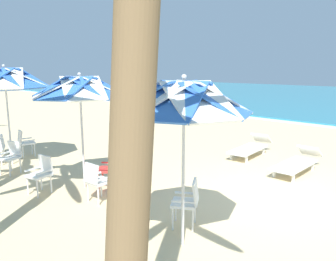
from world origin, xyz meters
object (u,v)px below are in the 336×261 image
plastic_chair_5 (11,155)px  sun_lounger_2 (251,147)px  beach_umbrella_0 (184,100)px  beach_umbrella_1 (80,88)px  beach_umbrella_2 (5,79)px  sun_lounger_1 (297,162)px  plastic_chair_1 (97,180)px  plastic_chair_2 (41,172)px  plastic_chair_0 (188,200)px  plastic_chair_4 (25,141)px  palm_tree_2 (131,75)px  plastic_chair_3 (110,167)px

plastic_chair_5 → sun_lounger_2: 7.13m
beach_umbrella_0 → beach_umbrella_1: bearing=175.6°
sun_lounger_2 → beach_umbrella_2: bearing=-127.6°
beach_umbrella_1 → sun_lounger_1: (3.08, 4.72, -2.07)m
plastic_chair_1 → plastic_chair_2: (-1.32, -0.60, 0.00)m
sun_lounger_2 → plastic_chair_0: bearing=-70.8°
plastic_chair_4 → plastic_chair_5: 1.75m
plastic_chair_5 → palm_tree_2: palm_tree_2 is taller
beach_umbrella_1 → plastic_chair_4: bearing=177.9°
beach_umbrella_1 → palm_tree_2: bearing=-26.3°
plastic_chair_2 → sun_lounger_1: plastic_chair_2 is taller
plastic_chair_4 → sun_lounger_2: size_ratio=0.39×
plastic_chair_3 → beach_umbrella_2: bearing=-165.8°
plastic_chair_1 → sun_lounger_1: size_ratio=0.40×
plastic_chair_3 → sun_lounger_1: 5.03m
plastic_chair_2 → plastic_chair_3: (0.81, 1.30, 0.00)m
plastic_chair_2 → palm_tree_2: (5.14, -1.49, 2.24)m
plastic_chair_1 → sun_lounger_2: bearing=86.8°
sun_lounger_2 → palm_tree_2: bearing=-65.5°
plastic_chair_0 → plastic_chair_5: size_ratio=1.00×
beach_umbrella_1 → plastic_chair_4: (-3.80, 0.14, -1.85)m
plastic_chair_1 → plastic_chair_4: 4.77m
beach_umbrella_1 → plastic_chair_4: beach_umbrella_1 is taller
plastic_chair_2 → beach_umbrella_2: 3.51m
plastic_chair_5 → palm_tree_2: (7.10, -1.55, 2.24)m
beach_umbrella_2 → sun_lounger_1: beach_umbrella_2 is taller
plastic_chair_0 → beach_umbrella_1: bearing=-175.0°
beach_umbrella_1 → plastic_chair_5: (-2.33, -0.80, -1.85)m
plastic_chair_2 → plastic_chair_4: same height
beach_umbrella_1 → plastic_chair_2: (-0.37, -0.86, -1.85)m
beach_umbrella_0 → plastic_chair_5: (-5.71, -0.55, -1.84)m
plastic_chair_1 → palm_tree_2: palm_tree_2 is taller
plastic_chair_3 → sun_lounger_1: bearing=58.3°
beach_umbrella_0 → beach_umbrella_2: 6.62m
plastic_chair_1 → plastic_chair_3: (-0.51, 0.70, 0.00)m
sun_lounger_1 → plastic_chair_4: bearing=-146.4°
beach_umbrella_0 → plastic_chair_2: bearing=-170.9°
plastic_chair_1 → sun_lounger_2: (0.31, 5.61, -0.22)m
plastic_chair_4 → sun_lounger_1: size_ratio=0.40×
beach_umbrella_0 → sun_lounger_1: beach_umbrella_0 is taller
plastic_chair_0 → beach_umbrella_2: beach_umbrella_2 is taller
plastic_chair_0 → plastic_chair_4: bearing=-179.0°
plastic_chair_0 → plastic_chair_2: size_ratio=1.00×
plastic_chair_2 → beach_umbrella_2: (-2.85, 0.38, 2.01)m
beach_umbrella_1 → beach_umbrella_2: 3.27m
plastic_chair_5 → sun_lounger_2: (3.59, 6.15, -0.22)m
palm_tree_2 → beach_umbrella_0: bearing=123.4°
beach_umbrella_2 → beach_umbrella_0: bearing=2.0°
beach_umbrella_1 → beach_umbrella_0: bearing=-4.4°
plastic_chair_0 → sun_lounger_2: 5.39m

